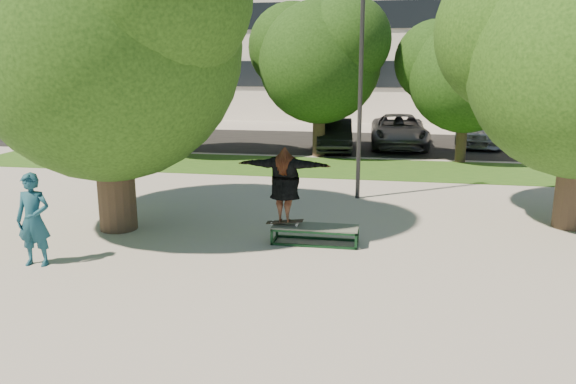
% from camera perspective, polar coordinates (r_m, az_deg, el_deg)
% --- Properties ---
extents(ground, '(120.00, 120.00, 0.00)m').
position_cam_1_polar(ground, '(11.25, 0.38, -6.33)').
color(ground, '#A09993').
rests_on(ground, ground).
extents(grass_strip, '(30.00, 4.00, 0.02)m').
position_cam_1_polar(grass_strip, '(20.31, 7.82, 2.38)').
color(grass_strip, '#1F4A15').
rests_on(grass_strip, ground).
extents(asphalt_strip, '(40.00, 8.00, 0.01)m').
position_cam_1_polar(asphalt_strip, '(26.78, 6.34, 4.99)').
color(asphalt_strip, black).
rests_on(asphalt_strip, ground).
extents(tree_left, '(6.96, 5.95, 7.12)m').
position_cam_1_polar(tree_left, '(13.09, -18.26, 15.44)').
color(tree_left, '#38281E').
rests_on(tree_left, ground).
extents(bg_tree_left, '(5.28, 4.51, 5.77)m').
position_cam_1_polar(bg_tree_left, '(23.10, -11.27, 12.82)').
color(bg_tree_left, '#38281E').
rests_on(bg_tree_left, ground).
extents(bg_tree_mid, '(5.76, 4.92, 6.24)m').
position_cam_1_polar(bg_tree_mid, '(22.72, 3.07, 13.77)').
color(bg_tree_mid, '#38281E').
rests_on(bg_tree_mid, ground).
extents(bg_tree_right, '(5.04, 4.31, 5.43)m').
position_cam_1_polar(bg_tree_right, '(22.17, 17.46, 11.86)').
color(bg_tree_right, '#38281E').
rests_on(bg_tree_right, ground).
extents(lamppost, '(0.25, 0.15, 6.11)m').
position_cam_1_polar(lamppost, '(15.48, 7.38, 10.80)').
color(lamppost, '#2D2D30').
rests_on(lamppost, ground).
extents(office_building, '(30.00, 14.12, 16.00)m').
position_cam_1_polar(office_building, '(42.81, 5.44, 18.74)').
color(office_building, silver).
rests_on(office_building, ground).
extents(grind_box, '(1.80, 0.60, 0.38)m').
position_cam_1_polar(grind_box, '(11.86, 2.77, -4.35)').
color(grind_box, '#11331C').
rests_on(grind_box, ground).
extents(skater_rig, '(1.98, 0.64, 1.66)m').
position_cam_1_polar(skater_rig, '(11.69, -0.34, 0.75)').
color(skater_rig, white).
rests_on(skater_rig, grind_box).
extents(bystander, '(0.68, 0.48, 1.76)m').
position_cam_1_polar(bystander, '(11.44, -24.44, -2.58)').
color(bystander, '#164455').
rests_on(bystander, ground).
extents(car_silver_a, '(2.20, 4.71, 1.56)m').
position_cam_1_polar(car_silver_a, '(28.09, -12.40, 6.73)').
color(car_silver_a, '#A4A3A8').
rests_on(car_silver_a, asphalt_strip).
extents(car_dark, '(1.83, 4.22, 1.35)m').
position_cam_1_polar(car_dark, '(24.26, 4.77, 5.78)').
color(car_dark, black).
rests_on(car_dark, asphalt_strip).
extents(car_grey, '(2.61, 5.31, 1.45)m').
position_cam_1_polar(car_grey, '(25.69, 11.19, 6.10)').
color(car_grey, '#5A595F').
rests_on(car_grey, asphalt_strip).
extents(car_silver_b, '(3.03, 5.39, 1.48)m').
position_cam_1_polar(car_silver_b, '(27.44, 19.12, 6.09)').
color(car_silver_b, '#B5B4B9').
rests_on(car_silver_b, asphalt_strip).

